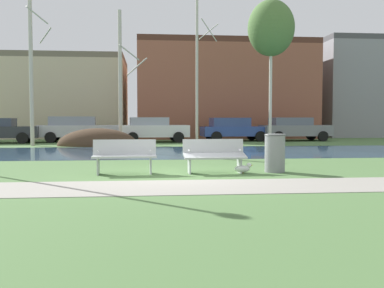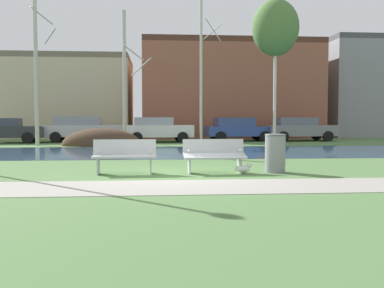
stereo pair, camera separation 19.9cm
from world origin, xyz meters
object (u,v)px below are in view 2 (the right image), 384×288
(parked_hatch_third_white, at_px, (158,129))
(bench_left, at_px, (125,155))
(bench_right, at_px, (214,155))
(parked_sedan_second_silver, at_px, (83,129))
(parked_van_nearest_dark, at_px, (1,130))
(parked_wagon_fourth_blue, at_px, (238,129))
(seagull, at_px, (243,168))
(trash_bin, at_px, (275,152))
(parked_suv_fifth_grey, at_px, (299,129))

(parked_hatch_third_white, bearing_deg, bench_left, -93.45)
(bench_left, height_order, bench_right, same)
(bench_left, distance_m, parked_sedan_second_silver, 16.54)
(parked_van_nearest_dark, distance_m, parked_wagon_fourth_blue, 14.04)
(seagull, bearing_deg, parked_hatch_third_white, 97.65)
(bench_left, relative_size, trash_bin, 1.61)
(trash_bin, bearing_deg, bench_right, -178.79)
(bench_right, distance_m, seagull, 0.82)
(parked_van_nearest_dark, bearing_deg, parked_hatch_third_white, 1.13)
(trash_bin, height_order, parked_suv_fifth_grey, parked_suv_fifth_grey)
(parked_van_nearest_dark, distance_m, parked_sedan_second_silver, 4.55)
(trash_bin, xyz_separation_m, parked_wagon_fourth_blue, (2.03, 16.23, 0.25))
(parked_hatch_third_white, relative_size, parked_wagon_fourth_blue, 0.96)
(parked_hatch_third_white, xyz_separation_m, parked_suv_fifth_grey, (8.88, 0.67, -0.01))
(trash_bin, relative_size, seagull, 2.07)
(parked_sedan_second_silver, distance_m, parked_suv_fifth_grey, 13.41)
(parked_wagon_fourth_blue, bearing_deg, parked_suv_fifth_grey, -3.11)
(bench_left, distance_m, trash_bin, 3.91)
(parked_sedan_second_silver, relative_size, parked_suv_fifth_grey, 1.10)
(trash_bin, distance_m, parked_suv_fifth_grey, 17.07)
(parked_van_nearest_dark, xyz_separation_m, parked_wagon_fourth_blue, (14.00, 1.06, 0.00))
(parked_hatch_third_white, distance_m, parked_suv_fifth_grey, 8.91)
(trash_bin, relative_size, parked_hatch_third_white, 0.24)
(parked_hatch_third_white, bearing_deg, parked_suv_fifth_grey, 4.32)
(bench_right, height_order, trash_bin, trash_bin)
(parked_suv_fifth_grey, bearing_deg, bench_right, -115.08)
(parked_suv_fifth_grey, bearing_deg, parked_wagon_fourth_blue, 176.89)
(parked_hatch_third_white, relative_size, parked_suv_fifth_grey, 0.93)
(seagull, distance_m, parked_suv_fifth_grey, 17.62)
(parked_wagon_fourth_blue, bearing_deg, parked_hatch_third_white, -170.04)
(parked_hatch_third_white, bearing_deg, seagull, -82.35)
(bench_left, bearing_deg, parked_van_nearest_dark, 117.92)
(trash_bin, bearing_deg, bench_left, -179.50)
(bench_left, height_order, parked_sedan_second_silver, parked_sedan_second_silver)
(trash_bin, xyz_separation_m, parked_suv_fifth_grey, (5.90, 16.02, 0.26))
(parked_van_nearest_dark, height_order, parked_hatch_third_white, parked_hatch_third_white)
(parked_wagon_fourth_blue, bearing_deg, seagull, -100.08)
(parked_van_nearest_dark, xyz_separation_m, parked_sedan_second_silver, (4.46, 0.94, 0.04))
(seagull, bearing_deg, trash_bin, 13.87)
(parked_hatch_third_white, bearing_deg, bench_right, -84.91)
(seagull, xyz_separation_m, parked_hatch_third_white, (-2.09, 15.57, 0.65))
(parked_wagon_fourth_blue, relative_size, parked_suv_fifth_grey, 0.96)
(bench_left, relative_size, parked_sedan_second_silver, 0.33)
(seagull, relative_size, parked_sedan_second_silver, 0.10)
(trash_bin, xyz_separation_m, parked_sedan_second_silver, (-7.51, 16.11, 0.29))
(seagull, height_order, parked_suv_fifth_grey, parked_suv_fifth_grey)
(bench_left, bearing_deg, bench_right, 0.00)
(bench_left, bearing_deg, parked_wagon_fourth_blue, 69.93)
(bench_right, bearing_deg, parked_sedan_second_silver, 110.07)
(trash_bin, distance_m, parked_van_nearest_dark, 19.33)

